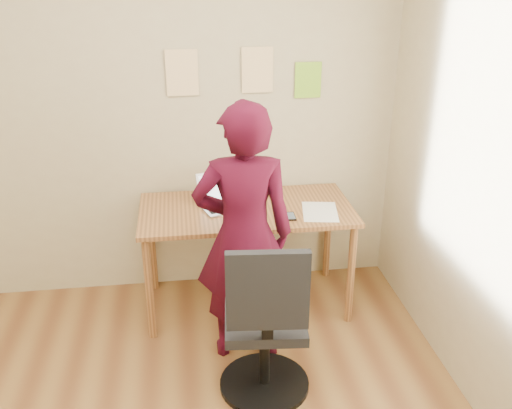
{
  "coord_description": "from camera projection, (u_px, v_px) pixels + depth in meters",
  "views": [
    {
      "loc": [
        0.25,
        -2.03,
        2.27
      ],
      "look_at": [
        0.66,
        0.95,
        0.95
      ],
      "focal_mm": 40.0,
      "sensor_mm": 36.0,
      "label": 1
    }
  ],
  "objects": [
    {
      "name": "person",
      "position": [
        244.0,
        236.0,
        3.26
      ],
      "size": [
        0.6,
        0.41,
        1.59
      ],
      "primitive_type": "imported",
      "rotation": [
        0.0,
        0.0,
        3.09
      ],
      "color": "#3C081A",
      "rests_on": "ground"
    },
    {
      "name": "desk",
      "position": [
        246.0,
        220.0,
        3.79
      ],
      "size": [
        1.4,
        0.7,
        0.74
      ],
      "color": "#A06837",
      "rests_on": "ground"
    },
    {
      "name": "phone",
      "position": [
        290.0,
        216.0,
        3.62
      ],
      "size": [
        0.07,
        0.12,
        0.01
      ],
      "rotation": [
        0.0,
        0.0,
        -0.04
      ],
      "color": "black",
      "rests_on": "desk"
    },
    {
      "name": "wall_note_right",
      "position": [
        308.0,
        80.0,
        3.84
      ],
      "size": [
        0.18,
        0.0,
        0.24
      ],
      "primitive_type": "cube",
      "color": "#8ED530",
      "rests_on": "room"
    },
    {
      "name": "wall_note_left",
      "position": [
        182.0,
        73.0,
        3.7
      ],
      "size": [
        0.21,
        0.0,
        0.3
      ],
      "primitive_type": "cube",
      "color": "#FAD395",
      "rests_on": "room"
    },
    {
      "name": "office_chair",
      "position": [
        265.0,
        332.0,
        3.05
      ],
      "size": [
        0.51,
        0.51,
        0.98
      ],
      "rotation": [
        0.0,
        0.0,
        -0.09
      ],
      "color": "black",
      "rests_on": "ground"
    },
    {
      "name": "paper_sheet",
      "position": [
        320.0,
        212.0,
        3.7
      ],
      "size": [
        0.27,
        0.35,
        0.0
      ],
      "primitive_type": "cube",
      "rotation": [
        0.0,
        0.0,
        -0.17
      ],
      "color": "white",
      "rests_on": "desk"
    },
    {
      "name": "room",
      "position": [
        119.0,
        217.0,
        2.18
      ],
      "size": [
        3.58,
        3.58,
        2.78
      ],
      "color": "brown",
      "rests_on": "ground"
    },
    {
      "name": "laptop",
      "position": [
        223.0,
        199.0,
        3.77
      ],
      "size": [
        0.36,
        0.34,
        0.21
      ],
      "rotation": [
        0.0,
        0.0,
        0.3
      ],
      "color": "#B9BAC1",
      "rests_on": "desk"
    },
    {
      "name": "wall_note_mid",
      "position": [
        257.0,
        70.0,
        3.76
      ],
      "size": [
        0.21,
        0.0,
        0.3
      ],
      "primitive_type": "cube",
      "color": "#FAD395",
      "rests_on": "room"
    }
  ]
}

